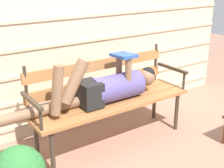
# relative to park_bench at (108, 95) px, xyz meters

# --- Properties ---
(ground_plane) EXTENTS (12.00, 12.00, 0.00)m
(ground_plane) POSITION_rel_park_bench_xyz_m (0.00, -0.24, -0.52)
(ground_plane) COLOR #936B56
(house_siding) EXTENTS (4.54, 0.08, 2.25)m
(house_siding) POSITION_rel_park_bench_xyz_m (0.00, 0.58, 0.60)
(house_siding) COLOR beige
(house_siding) RESTS_ON ground
(park_bench) EXTENTS (1.74, 0.50, 0.92)m
(park_bench) POSITION_rel_park_bench_xyz_m (0.00, 0.00, 0.00)
(park_bench) COLOR #9E6638
(park_bench) RESTS_ON ground
(reclining_person) EXTENTS (1.72, 0.27, 0.52)m
(reclining_person) POSITION_rel_park_bench_xyz_m (-0.08, -0.07, 0.12)
(reclining_person) COLOR #514784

